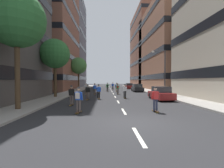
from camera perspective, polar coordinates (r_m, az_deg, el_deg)
ground_plane at (r=33.21m, az=-0.12°, el=-2.55°), size 150.32×150.32×0.00m
sidewalk_left at (r=36.87m, az=-12.35°, el=-2.10°), size 2.91×68.90×0.14m
sidewalk_right at (r=37.40m, az=11.55°, el=-2.05°), size 2.91×68.90×0.14m
lane_markings at (r=33.66m, az=-0.15°, el=-2.50°), size 0.16×57.20×0.01m
building_left_mid at (r=44.49m, az=-24.21°, el=23.43°), size 14.78×18.46×37.98m
building_left_far at (r=59.47m, az=-17.63°, el=14.16°), size 14.78×17.02×30.94m
building_right_mid at (r=42.94m, az=22.66°, el=11.95°), size 14.78×21.42×20.31m
building_right_far at (r=59.69m, az=15.34°, el=11.79°), size 14.78×21.07×26.17m
parked_car_near at (r=42.41m, az=6.23°, el=-0.79°), size 1.82×4.40×1.52m
parked_car_mid at (r=31.69m, az=9.17°, el=-1.48°), size 1.82×4.40×1.52m
parked_car_far at (r=18.83m, az=17.31°, el=-3.37°), size 1.82×4.40×1.52m
street_tree_near at (r=21.41m, az=-20.03°, el=10.22°), size 3.70×3.70×7.31m
street_tree_mid at (r=13.98m, az=-31.37°, el=19.34°), size 4.05×4.05×8.50m
street_tree_far at (r=38.09m, az=-12.09°, el=6.48°), size 3.90×3.90×7.54m
streetlamp_right at (r=24.14m, az=17.92°, el=5.80°), size 2.13×0.30×6.50m
skater_0 at (r=18.01m, az=-8.86°, el=-2.62°), size 0.57×0.92×1.78m
skater_1 at (r=11.34m, az=15.52°, el=-4.91°), size 0.55×0.91×1.78m
skater_2 at (r=25.47m, az=-9.41°, el=-1.50°), size 0.54×0.91×1.78m
skater_3 at (r=19.35m, az=4.70°, el=-2.34°), size 0.55×0.91×1.78m
skater_4 at (r=25.04m, az=2.08°, el=-1.46°), size 0.54×0.91×1.78m
skater_5 at (r=25.00m, az=-6.31°, el=-1.54°), size 0.54×0.91×1.78m
skater_6 at (r=18.63m, az=-4.87°, el=-2.48°), size 0.56×0.92×1.78m
skater_7 at (r=31.17m, az=1.66°, el=-0.93°), size 0.54×0.91×1.78m
skater_8 at (r=31.49m, az=-1.65°, el=-0.91°), size 0.56×0.92×1.78m
skater_9 at (r=14.27m, az=-14.55°, el=-3.65°), size 0.54×0.91×1.78m
skater_10 at (r=38.78m, az=0.29°, el=-0.55°), size 0.56×0.92×1.78m
skater_11 at (r=10.76m, az=-12.14°, el=-5.06°), size 0.56×0.92×1.78m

